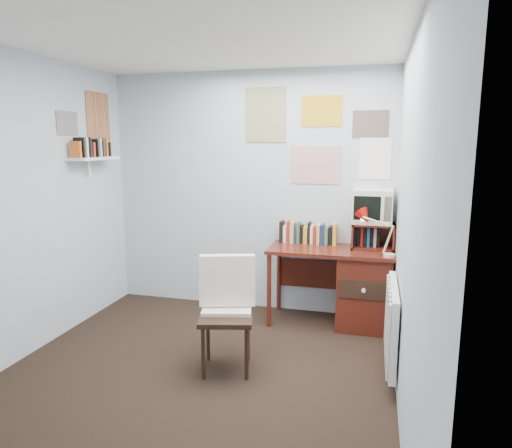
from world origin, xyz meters
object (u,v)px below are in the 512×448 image
at_px(desk, 358,286).
at_px(radiator, 392,323).
at_px(desk_lamp, 390,237).
at_px(desk_chair, 226,317).
at_px(crt_tv, 373,204).
at_px(wall_shelf, 94,158).
at_px(tv_riser, 373,236).

height_order(desk, radiator, desk).
xyz_separation_m(desk, desk_lamp, (0.27, -0.20, 0.54)).
bearing_deg(desk_lamp, desk_chair, -159.47).
bearing_deg(crt_tv, radiator, -78.58).
distance_m(desk, wall_shelf, 2.87).
distance_m(desk, desk_lamp, 0.63).
height_order(desk, desk_chair, desk_chair).
distance_m(crt_tv, radiator, 1.32).
bearing_deg(desk_chair, tv_riser, 36.07).
xyz_separation_m(desk_chair, desk_lamp, (1.23, 0.97, 0.51)).
relative_size(desk, tv_riser, 3.00).
bearing_deg(radiator, tv_riser, 99.28).
bearing_deg(tv_riser, desk_chair, -130.21).
relative_size(crt_tv, wall_shelf, 0.60).
relative_size(tv_riser, crt_tv, 1.07).
bearing_deg(desk_chair, desk_lamp, 24.55).
height_order(desk, tv_riser, tv_riser).
distance_m(desk, tv_riser, 0.51).
xyz_separation_m(crt_tv, wall_shelf, (-2.67, -0.51, 0.43)).
height_order(tv_riser, radiator, tv_riser).
bearing_deg(desk_lamp, crt_tv, 99.09).
xyz_separation_m(desk, wall_shelf, (-2.57, -0.38, 1.21)).
xyz_separation_m(desk, radiator, (0.29, -0.93, 0.01)).
relative_size(desk_chair, wall_shelf, 1.40).
bearing_deg(desk_lamp, tv_riser, 98.31).
bearing_deg(desk_lamp, desk, 126.06).
xyz_separation_m(tv_riser, crt_tv, (-0.02, 0.02, 0.30)).
height_order(crt_tv, wall_shelf, wall_shelf).
height_order(crt_tv, radiator, crt_tv).
bearing_deg(crt_tv, wall_shelf, -167.70).
bearing_deg(desk, tv_riser, 42.96).
xyz_separation_m(desk_chair, radiator, (1.25, 0.24, -0.01)).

